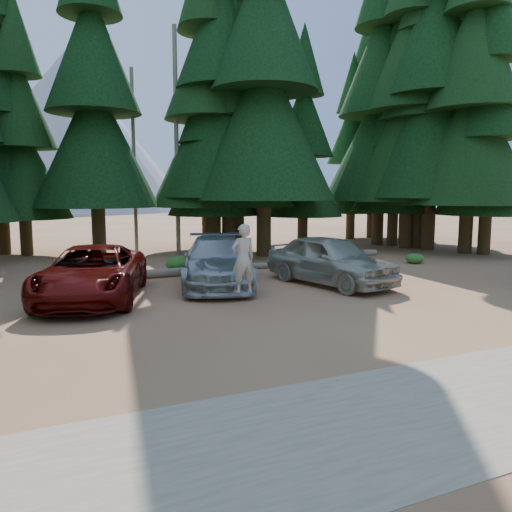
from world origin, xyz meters
The scene contains 20 objects.
ground centered at (0.00, 0.00, 0.00)m, with size 160.00×160.00×0.00m, color #995E41.
gravel_strip centered at (0.00, -6.50, 0.01)m, with size 26.00×3.50×0.01m, color gray.
forest_belt_north centered at (0.00, 15.00, 0.00)m, with size 36.00×7.00×22.00m, color black, non-canonical shape.
snag_front centered at (0.80, 14.50, 6.00)m, with size 0.24×0.24×12.00m, color slate.
snag_back centered at (-1.20, 16.00, 5.00)m, with size 0.20×0.20×10.00m, color slate.
mountain_peak centered at (-2.59, 88.23, 12.71)m, with size 48.00×50.00×28.00m.
red_pickup centered at (-4.82, 3.87, 0.84)m, with size 2.80×6.07×1.69m, color #550907.
silver_minivan_center centered at (-0.45, 4.66, 0.87)m, with size 2.42×5.96×1.73m, color #ACAEB4.
silver_minivan_right centered at (3.34, 3.12, 0.91)m, with size 2.14×5.32×1.81m, color #B8B5A4.
frisbee_player centered at (-0.97, 0.97, 1.46)m, with size 0.75×0.51×1.98m.
log_left centered at (-0.51, 7.16, 0.17)m, with size 0.34×0.34×4.74m, color slate.
log_mid centered at (1.91, 7.85, 0.13)m, with size 0.26×0.26×3.12m, color slate.
log_right centered at (7.80, 10.02, 0.16)m, with size 0.31×0.31×4.90m, color slate.
shrub_far_left centered at (-5.08, 7.64, 0.21)m, with size 0.77×0.77×0.42m, color #2F6E21.
shrub_left centered at (-3.98, 6.91, 0.32)m, with size 1.16×1.16×0.64m, color #2F6E21.
shrub_center_left centered at (-0.84, 8.33, 0.32)m, with size 1.16×1.16×0.64m, color #2F6E21.
shrub_center_right centered at (1.52, 9.12, 0.26)m, with size 0.95×0.95×0.52m, color #2F6E21.
shrub_right centered at (6.04, 7.50, 0.30)m, with size 1.08×1.08×0.59m, color #2F6E21.
shrub_far_right centered at (6.44, 8.36, 0.34)m, with size 1.24×1.24×0.68m, color #2F6E21.
shrub_edge_east centered at (9.95, 6.14, 0.24)m, with size 0.86×0.86×0.47m, color #2F6E21.
Camera 1 is at (-6.39, -12.11, 3.34)m, focal length 35.00 mm.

